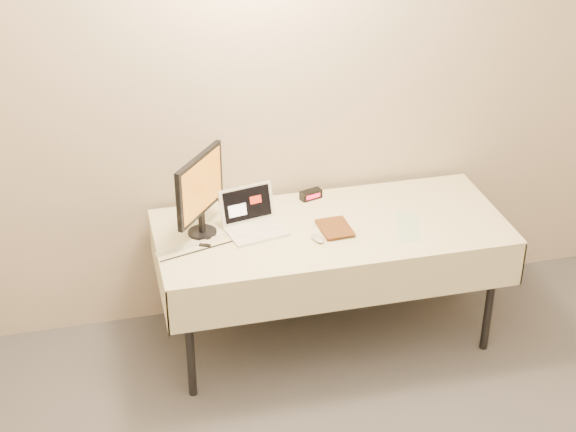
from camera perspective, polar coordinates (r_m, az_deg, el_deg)
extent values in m
cube|color=beige|center=(4.80, 1.48, 8.36)|extent=(4.00, 0.10, 2.70)
cylinder|color=black|center=(4.51, -6.38, -8.02)|extent=(0.04, 0.04, 0.69)
cylinder|color=black|center=(4.92, 12.93, -5.12)|extent=(0.04, 0.04, 0.69)
cylinder|color=black|center=(4.99, -7.33, -4.00)|extent=(0.04, 0.04, 0.69)
cylinder|color=black|center=(5.37, 10.28, -1.68)|extent=(0.04, 0.04, 0.69)
cube|color=gray|center=(4.69, 2.82, -0.93)|extent=(1.80, 0.75, 0.04)
cube|color=beige|center=(4.67, 2.83, -0.68)|extent=(1.86, 0.81, 0.01)
cube|color=beige|center=(4.42, 4.23, -4.66)|extent=(1.86, 0.01, 0.25)
cube|color=beige|center=(5.07, 1.53, 0.27)|extent=(1.86, 0.01, 0.25)
cube|color=beige|center=(4.60, -8.38, -3.43)|extent=(0.01, 0.81, 0.25)
cube|color=beige|center=(5.05, 12.93, -0.68)|extent=(0.01, 0.81, 0.25)
cube|color=white|center=(4.60, -2.02, -1.02)|extent=(0.33, 0.26, 0.02)
cube|color=white|center=(4.66, -2.68, 0.80)|extent=(0.30, 0.12, 0.19)
cube|color=black|center=(4.66, -2.68, 0.80)|extent=(0.27, 0.10, 0.16)
cylinder|color=black|center=(4.62, -5.56, -1.05)|extent=(0.21, 0.21, 0.01)
cube|color=black|center=(4.59, -5.60, -0.40)|extent=(0.04, 0.04, 0.11)
cube|color=black|center=(4.49, -5.73, 1.99)|extent=(0.28, 0.36, 0.32)
cube|color=orange|center=(4.49, -5.73, 1.99)|extent=(0.24, 0.31, 0.28)
imported|color=#93501A|center=(4.56, 2.15, 0.09)|extent=(0.16, 0.03, 0.21)
cube|color=black|center=(4.92, 1.49, 1.40)|extent=(0.13, 0.08, 0.05)
cube|color=#FF0C28|center=(4.90, 1.65, 1.27)|extent=(0.08, 0.03, 0.02)
ellipsoid|color=silver|center=(4.53, 1.93, -1.45)|extent=(0.08, 0.11, 0.02)
cube|color=#B7E7B9|center=(4.70, 7.78, -0.68)|extent=(0.21, 0.32, 0.00)
cube|color=black|center=(4.51, -5.39, -1.89)|extent=(0.06, 0.04, 0.01)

